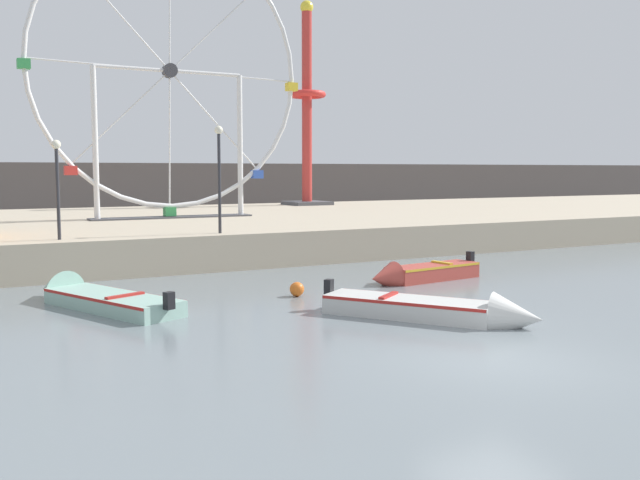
{
  "coord_description": "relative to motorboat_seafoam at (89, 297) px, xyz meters",
  "views": [
    {
      "loc": [
        -9.65,
        -10.53,
        3.8
      ],
      "look_at": [
        1.14,
        9.56,
        1.54
      ],
      "focal_mm": 39.55,
      "sensor_mm": 36.0,
      "label": 1
    }
  ],
  "objects": [
    {
      "name": "motorboat_seafoam",
      "position": [
        0.0,
        0.0,
        0.0
      ],
      "size": [
        3.5,
        5.99,
        1.3
      ],
      "rotation": [
        0.0,
        0.0,
        1.96
      ],
      "color": "#93BCAD",
      "rests_on": "ground_plane"
    },
    {
      "name": "distant_town_skyline",
      "position": [
        6.12,
        38.27,
        1.96
      ],
      "size": [
        140.0,
        3.0,
        4.4
      ],
      "primitive_type": "cube",
      "color": "#564C47",
      "rests_on": "ground_plane"
    },
    {
      "name": "quay_promenade",
      "position": [
        6.12,
        15.7,
        0.46
      ],
      "size": [
        110.0,
        22.84,
        1.39
      ],
      "primitive_type": "cube",
      "color": "#B7A88E",
      "rests_on": "ground_plane"
    },
    {
      "name": "ground_plane",
      "position": [
        6.12,
        -9.91,
        -0.24
      ],
      "size": [
        240.0,
        240.0,
        0.0
      ],
      "primitive_type": "plane",
      "color": "slate"
    },
    {
      "name": "motorboat_faded_red",
      "position": [
        10.77,
        -0.98,
        0.05
      ],
      "size": [
        4.79,
        1.64,
        1.11
      ],
      "rotation": [
        0.0,
        0.0,
        3.27
      ],
      "color": "#B24238",
      "rests_on": "ground_plane"
    },
    {
      "name": "mooring_buoy_orange",
      "position": [
        5.8,
        -1.58,
        -0.02
      ],
      "size": [
        0.44,
        0.44,
        0.44
      ],
      "primitive_type": "sphere",
      "color": "orange",
      "rests_on": "ground_plane"
    },
    {
      "name": "motorboat_pale_grey",
      "position": [
        7.55,
        -6.44,
        0.03
      ],
      "size": [
        4.19,
        5.27,
        1.17
      ],
      "rotation": [
        0.0,
        0.0,
        5.32
      ],
      "color": "silver",
      "rests_on": "ground_plane"
    },
    {
      "name": "promenade_lamp_near",
      "position": [
        0.03,
        5.44,
        3.45
      ],
      "size": [
        0.32,
        0.32,
        3.46
      ],
      "color": "#2D2D33",
      "rests_on": "quay_promenade"
    },
    {
      "name": "promenade_lamp_far",
      "position": [
        5.86,
        5.19,
        3.81
      ],
      "size": [
        0.32,
        0.32,
        4.1
      ],
      "color": "#2D2D33",
      "rests_on": "quay_promenade"
    },
    {
      "name": "ferris_wheel_white_frame",
      "position": [
        6.79,
        14.65,
        8.31
      ],
      "size": [
        14.09,
        1.2,
        14.26
      ],
      "color": "silver",
      "rests_on": "quay_promenade"
    },
    {
      "name": "drop_tower_red_tower",
      "position": [
        19.13,
        23.67,
        7.45
      ],
      "size": [
        2.8,
        2.8,
        14.01
      ],
      "color": "#BC332D",
      "rests_on": "quay_promenade"
    }
  ]
}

